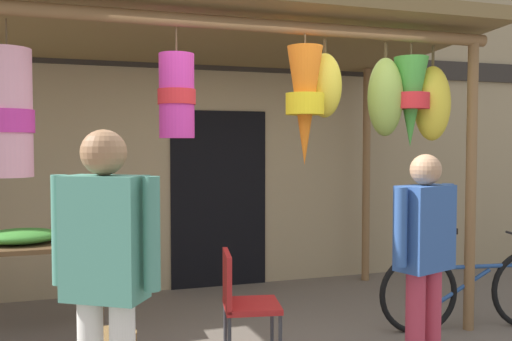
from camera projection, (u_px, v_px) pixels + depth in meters
name	position (u px, v px, depth m)	size (l,w,h in m)	color
shop_facade	(213.00, 105.00, 6.25)	(11.70, 0.29, 4.15)	#9E8966
market_stall_canopy	(224.00, 53.00, 4.73)	(4.71, 2.33, 2.76)	brown
display_table	(29.00, 255.00, 4.61)	(1.25, 0.60, 0.78)	brown
flower_heap_on_table	(23.00, 236.00, 4.62)	(0.64, 0.45, 0.13)	green
folding_chair	(241.00, 298.00, 3.97)	(0.46, 0.46, 0.84)	#AD1E1E
parked_bicycle	(474.00, 289.00, 4.77)	(1.74, 0.44, 0.92)	black
vendor_in_orange	(105.00, 267.00, 2.74)	(0.52, 0.40, 1.69)	silver
customer_foreground	(425.00, 249.00, 3.70)	(0.57, 0.34, 1.55)	#B23347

